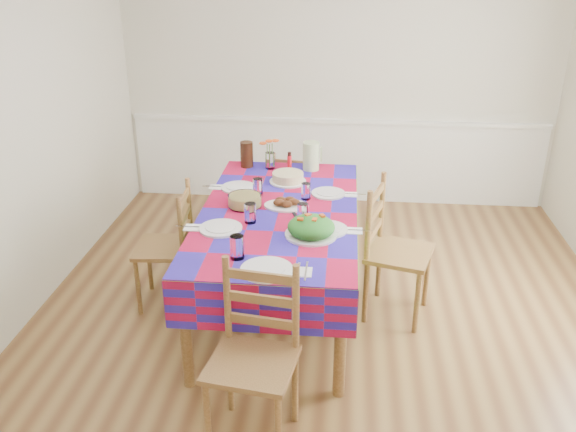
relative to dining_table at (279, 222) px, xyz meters
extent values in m
cube|color=brown|center=(0.37, -0.22, -0.76)|extent=(4.50, 5.00, 0.04)
cube|color=beige|center=(0.37, 2.30, 0.61)|extent=(4.50, 0.04, 2.70)
cube|color=beige|center=(-1.90, -0.22, 0.61)|extent=(0.04, 5.00, 2.70)
cube|color=white|center=(0.37, 2.25, 0.16)|extent=(4.41, 0.06, 0.04)
cube|color=white|center=(0.37, 2.26, -0.29)|extent=(4.41, 0.03, 0.90)
cylinder|color=brown|center=(-0.48, -0.98, -0.35)|extent=(0.08, 0.08, 0.78)
cylinder|color=brown|center=(0.48, -0.98, -0.35)|extent=(0.08, 0.08, 0.78)
cylinder|color=brown|center=(-0.48, 0.98, -0.35)|extent=(0.08, 0.08, 0.78)
cylinder|color=brown|center=(0.48, 0.98, -0.35)|extent=(0.08, 0.08, 0.78)
cube|color=brown|center=(0.00, 0.00, 0.07)|extent=(1.10, 2.08, 0.04)
cube|color=#A10D34|center=(0.00, 0.00, 0.09)|extent=(1.14, 2.13, 0.01)
cube|color=#A10D34|center=(-0.57, 0.00, -0.08)|extent=(0.01, 2.13, 0.33)
cube|color=#A10D34|center=(0.57, 0.00, -0.08)|extent=(0.01, 2.13, 0.33)
cube|color=#A10D34|center=(0.00, -1.06, -0.08)|extent=(1.14, 0.01, 0.33)
cube|color=#A10D34|center=(0.00, 1.06, -0.08)|extent=(1.14, 0.01, 0.33)
cylinder|color=white|center=(0.03, -0.91, 0.10)|extent=(0.32, 0.32, 0.02)
cylinder|color=white|center=(0.03, -0.91, 0.11)|extent=(0.22, 0.22, 0.01)
cylinder|color=white|center=(-0.18, -0.76, 0.17)|extent=(0.09, 0.09, 0.15)
cube|color=white|center=(0.24, -0.91, 0.10)|extent=(0.12, 0.12, 0.01)
cube|color=silver|center=(0.21, -0.91, 0.10)|extent=(0.01, 0.20, 0.00)
cube|color=silver|center=(0.26, -0.91, 0.10)|extent=(0.01, 0.24, 0.00)
cylinder|color=white|center=(-0.36, -0.36, 0.10)|extent=(0.30, 0.30, 0.02)
cylinder|color=white|center=(-0.36, -0.36, 0.11)|extent=(0.21, 0.21, 0.01)
cylinder|color=white|center=(-0.18, -0.23, 0.16)|extent=(0.08, 0.08, 0.14)
cube|color=white|center=(-0.56, -0.36, 0.10)|extent=(0.11, 0.11, 0.01)
cube|color=silver|center=(-0.58, -0.36, 0.10)|extent=(0.19, 0.01, 0.00)
cube|color=silver|center=(-0.54, -0.36, 0.10)|extent=(0.22, 0.01, 0.00)
cylinder|color=white|center=(-0.37, 0.41, 0.10)|extent=(0.28, 0.28, 0.01)
cylinder|color=white|center=(-0.37, 0.41, 0.11)|extent=(0.20, 0.20, 0.01)
cylinder|color=white|center=(-0.20, 0.28, 0.16)|extent=(0.08, 0.08, 0.13)
cube|color=white|center=(-0.56, 0.41, 0.10)|extent=(0.10, 0.10, 0.01)
cube|color=silver|center=(-0.58, 0.41, 0.10)|extent=(0.17, 0.01, 0.00)
cube|color=silver|center=(-0.53, 0.41, 0.10)|extent=(0.21, 0.01, 0.00)
cylinder|color=white|center=(0.36, -0.30, 0.10)|extent=(0.28, 0.28, 0.01)
cylinder|color=white|center=(0.36, -0.30, 0.11)|extent=(0.20, 0.20, 0.01)
cylinder|color=white|center=(0.19, -0.18, 0.16)|extent=(0.08, 0.08, 0.14)
cube|color=white|center=(0.55, -0.30, 0.10)|extent=(0.10, 0.10, 0.01)
cube|color=silver|center=(0.53, -0.30, 0.10)|extent=(0.18, 0.01, 0.00)
cube|color=silver|center=(0.57, -0.30, 0.10)|extent=(0.21, 0.01, 0.00)
cylinder|color=white|center=(0.35, 0.35, 0.10)|extent=(0.27, 0.27, 0.01)
cylinder|color=white|center=(0.35, 0.35, 0.11)|extent=(0.19, 0.19, 0.01)
cylinder|color=white|center=(0.18, 0.23, 0.16)|extent=(0.07, 0.07, 0.13)
cube|color=white|center=(0.53, 0.35, 0.10)|extent=(0.10, 0.10, 0.01)
cube|color=silver|center=(0.51, 0.35, 0.10)|extent=(0.17, 0.01, 0.00)
cube|color=silver|center=(0.54, 0.35, 0.10)|extent=(0.20, 0.01, 0.00)
ellipsoid|color=white|center=(0.05, 0.07, 0.10)|extent=(0.33, 0.24, 0.02)
ellipsoid|color=black|center=(0.11, 0.07, 0.13)|extent=(0.09, 0.07, 0.05)
ellipsoid|color=black|center=(0.07, 0.11, 0.13)|extent=(0.09, 0.07, 0.05)
ellipsoid|color=black|center=(0.00, 0.10, 0.13)|extent=(0.09, 0.07, 0.05)
ellipsoid|color=black|center=(-0.01, 0.05, 0.13)|extent=(0.09, 0.07, 0.05)
ellipsoid|color=black|center=(0.05, 0.03, 0.13)|extent=(0.09, 0.07, 0.05)
cylinder|color=white|center=(0.26, -0.40, 0.10)|extent=(0.35, 0.35, 0.02)
ellipsoid|color=#134F17|center=(0.26, -0.40, 0.16)|extent=(0.32, 0.32, 0.14)
cube|color=#D44B12|center=(0.19, -0.43, 0.23)|extent=(0.04, 0.03, 0.01)
cube|color=#D44B12|center=(0.24, -0.36, 0.23)|extent=(0.05, 0.05, 0.01)
cube|color=#D44B12|center=(0.28, -0.43, 0.23)|extent=(0.04, 0.05, 0.01)
cube|color=#D44B12|center=(0.33, -0.36, 0.23)|extent=(0.05, 0.05, 0.01)
cylinder|color=white|center=(-0.26, 0.05, 0.14)|extent=(0.25, 0.25, 0.09)
cylinder|color=#D6CB71|center=(-0.26, 0.05, 0.14)|extent=(0.23, 0.23, 0.07)
cylinder|color=white|center=(0.01, 0.58, 0.10)|extent=(0.30, 0.30, 0.01)
cylinder|color=tan|center=(0.01, 0.58, 0.14)|extent=(0.25, 0.25, 0.07)
cube|color=black|center=(0.13, -0.10, 0.10)|extent=(0.14, 0.32, 0.01)
cube|color=black|center=(0.19, -0.08, 0.10)|extent=(0.07, 0.34, 0.01)
cylinder|color=white|center=(-0.18, 0.90, 0.17)|extent=(0.08, 0.08, 0.14)
cylinder|color=#417527|center=(-0.20, 0.90, 0.22)|extent=(0.01, 0.01, 0.20)
ellipsoid|color=#D44B12|center=(-0.24, 0.90, 0.32)|extent=(0.07, 0.07, 0.02)
cylinder|color=#417527|center=(-0.16, 0.91, 0.22)|extent=(0.01, 0.01, 0.20)
ellipsoid|color=#D44B12|center=(-0.13, 0.93, 0.34)|extent=(0.07, 0.07, 0.02)
cylinder|color=#417527|center=(-0.18, 0.88, 0.22)|extent=(0.01, 0.01, 0.20)
ellipsoid|color=#D44B12|center=(-0.18, 0.85, 0.36)|extent=(0.07, 0.07, 0.02)
cylinder|color=red|center=(-0.01, 0.88, 0.17)|extent=(0.04, 0.04, 0.16)
cylinder|color=#B4D193|center=(0.18, 0.91, 0.21)|extent=(0.14, 0.14, 0.24)
cylinder|color=black|center=(-0.38, 0.93, 0.21)|extent=(0.11, 0.11, 0.22)
cube|color=white|center=(0.00, -0.99, 0.10)|extent=(0.09, 0.03, 0.02)
cylinder|color=brown|center=(-0.23, -1.55, -0.49)|extent=(0.04, 0.04, 0.50)
cylinder|color=brown|center=(-0.17, -1.18, -0.49)|extent=(0.04, 0.04, 0.50)
cylinder|color=brown|center=(0.23, -1.24, -0.49)|extent=(0.04, 0.04, 0.50)
cube|color=brown|center=(0.00, -1.39, -0.22)|extent=(0.53, 0.51, 0.03)
cylinder|color=brown|center=(-0.17, -1.16, 0.04)|extent=(0.04, 0.04, 0.56)
cylinder|color=brown|center=(0.23, -1.22, 0.04)|extent=(0.04, 0.04, 0.56)
cube|color=brown|center=(0.03, -1.19, -0.07)|extent=(0.40, 0.08, 0.06)
cube|color=brown|center=(0.03, -1.19, 0.07)|extent=(0.40, 0.08, 0.06)
cube|color=brown|center=(0.03, -1.19, 0.22)|extent=(0.40, 0.08, 0.06)
cylinder|color=brown|center=(0.18, 1.52, -0.53)|extent=(0.03, 0.03, 0.40)
cylinder|color=brown|center=(-0.13, 1.57, -0.53)|extent=(0.03, 0.03, 0.40)
cylinder|color=brown|center=(0.13, 1.21, -0.53)|extent=(0.03, 0.03, 0.40)
cylinder|color=brown|center=(-0.18, 1.27, -0.53)|extent=(0.03, 0.03, 0.40)
cube|color=brown|center=(0.00, 1.39, -0.32)|extent=(0.43, 0.42, 0.03)
cylinder|color=brown|center=(0.13, 1.21, -0.11)|extent=(0.03, 0.03, 0.45)
cylinder|color=brown|center=(-0.19, 1.26, -0.11)|extent=(0.03, 0.03, 0.45)
cube|color=brown|center=(-0.03, 1.23, -0.20)|extent=(0.32, 0.07, 0.04)
cube|color=brown|center=(-0.03, 1.23, -0.08)|extent=(0.32, 0.07, 0.04)
cube|color=brown|center=(-0.03, 1.23, 0.04)|extent=(0.32, 0.07, 0.04)
cylinder|color=brown|center=(-1.09, 0.17, -0.50)|extent=(0.04, 0.04, 0.46)
cylinder|color=brown|center=(-1.06, -0.20, -0.50)|extent=(0.04, 0.04, 0.46)
cylinder|color=brown|center=(-0.74, 0.20, -0.50)|extent=(0.04, 0.04, 0.46)
cylinder|color=brown|center=(-0.71, -0.17, -0.50)|extent=(0.04, 0.04, 0.46)
cube|color=brown|center=(-0.90, 0.00, -0.26)|extent=(0.44, 0.46, 0.03)
cylinder|color=brown|center=(-0.73, 0.20, -0.01)|extent=(0.04, 0.04, 0.52)
cylinder|color=brown|center=(-0.70, -0.17, -0.01)|extent=(0.04, 0.04, 0.52)
cube|color=brown|center=(-0.71, 0.01, -0.12)|extent=(0.05, 0.37, 0.05)
cube|color=brown|center=(-0.71, 0.01, 0.02)|extent=(0.05, 0.37, 0.05)
cube|color=brown|center=(-0.71, 0.01, 0.15)|extent=(0.05, 0.37, 0.05)
cylinder|color=brown|center=(1.03, -0.25, -0.48)|extent=(0.04, 0.04, 0.50)
cylinder|color=brown|center=(1.14, 0.14, -0.48)|extent=(0.04, 0.04, 0.50)
cylinder|color=brown|center=(0.66, -0.14, -0.48)|extent=(0.04, 0.04, 0.50)
cylinder|color=brown|center=(0.77, 0.25, -0.48)|extent=(0.04, 0.04, 0.50)
cube|color=brown|center=(0.90, 0.00, -0.22)|extent=(0.56, 0.58, 0.03)
cylinder|color=brown|center=(0.65, -0.14, 0.05)|extent=(0.04, 0.04, 0.56)
cylinder|color=brown|center=(0.76, 0.25, 0.05)|extent=(0.04, 0.04, 0.56)
cube|color=brown|center=(0.71, 0.06, -0.07)|extent=(0.13, 0.39, 0.06)
cube|color=brown|center=(0.71, 0.06, 0.08)|extent=(0.13, 0.39, 0.06)
cube|color=brown|center=(0.71, 0.06, 0.23)|extent=(0.13, 0.39, 0.06)
camera|label=1|loc=(0.46, -4.07, 1.88)|focal=38.00mm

